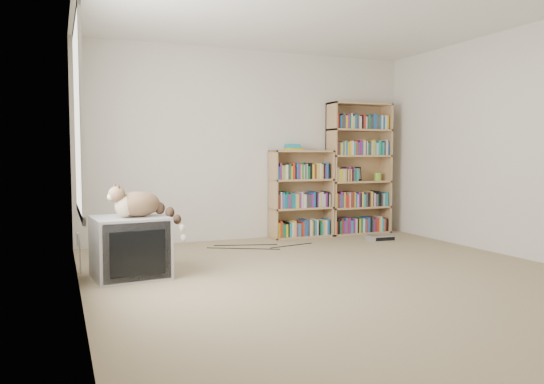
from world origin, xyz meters
name	(u,v)px	position (x,y,z in m)	size (l,w,h in m)	color
floor	(344,278)	(0.00, 0.00, 0.00)	(4.50, 5.00, 0.01)	tan
wall_back	(251,145)	(0.00, 2.50, 1.25)	(4.50, 0.02, 2.50)	silver
wall_left	(78,137)	(-2.25, 0.00, 1.25)	(0.02, 5.00, 2.50)	silver
wall_right	(532,143)	(2.25, 0.00, 1.25)	(0.02, 5.00, 2.50)	silver
window	(78,118)	(-2.24, 0.20, 1.40)	(0.02, 1.22, 1.52)	white
crt_tv	(130,247)	(-1.80, 0.77, 0.28)	(0.70, 0.64, 0.56)	#A3A3A6
cat	(144,207)	(-1.68, 0.71, 0.64)	(0.70, 0.44, 0.51)	#3C2618
bookcase_tall	(358,172)	(1.57, 2.36, 0.88)	(0.92, 0.30, 1.85)	#A88554
bookcase_short	(301,198)	(0.67, 2.36, 0.54)	(0.86, 0.30, 1.18)	#A88554
book_stack	(292,147)	(0.54, 2.36, 1.22)	(0.20, 0.26, 0.08)	red
green_mug	(377,177)	(1.88, 2.34, 0.81)	(0.10, 0.10, 0.11)	#86C538
framed_print	(356,174)	(1.59, 2.44, 0.85)	(0.15, 0.01, 0.19)	black
dvd_player	(380,238)	(1.49, 1.68, 0.04)	(0.32, 0.23, 0.07)	#BCBCC1
wall_outlet	(78,240)	(-2.24, 1.12, 0.32)	(0.01, 0.08, 0.13)	silver
floor_cables	(268,247)	(-0.05, 1.78, 0.00)	(1.20, 0.70, 0.01)	black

